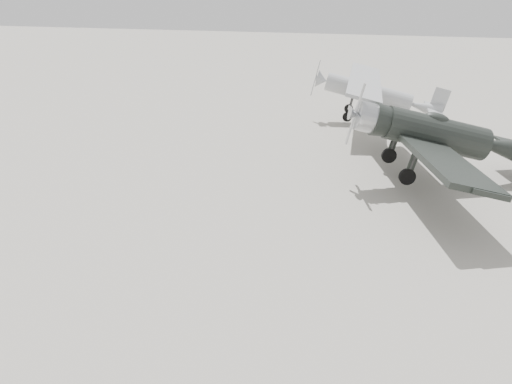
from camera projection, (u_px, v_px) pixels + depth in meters
ground at (279, 264)px, 15.68m from camera, size 160.00×160.00×0.00m
lowwing_monoplane at (445, 136)px, 21.41m from camera, size 8.96×12.31×3.98m
highwing_monoplane at (374, 90)px, 31.16m from camera, size 8.19×11.55×3.28m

